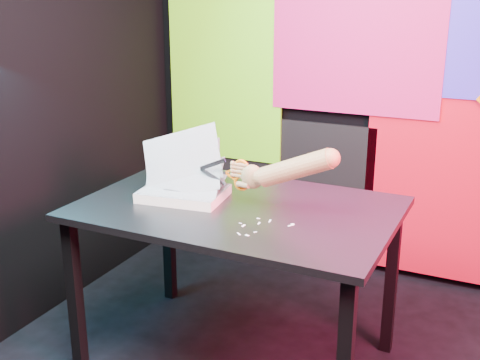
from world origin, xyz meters
The scene contains 7 objects.
room centered at (0.00, 0.00, 1.35)m, with size 3.01×3.01×2.71m.
backdrop centered at (0.06, 1.46, 0.96)m, with size 2.88×0.05×2.08m.
work_table centered at (-0.41, 0.31, 0.67)m, with size 1.30×0.87×0.75m.
printout_stack centered at (-0.67, 0.30, 0.78)m, with size 0.43×0.30×0.34m.
scissors centered at (-0.41, 0.31, 0.89)m, with size 0.23×0.02×0.14m.
hand_forearm centered at (-0.19, 0.30, 0.94)m, with size 0.46×0.10×0.21m.
paper_clippings centered at (-0.23, 0.14, 0.75)m, with size 0.20×0.19×0.00m.
Camera 1 is at (0.62, -1.82, 1.62)m, focal length 45.00 mm.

